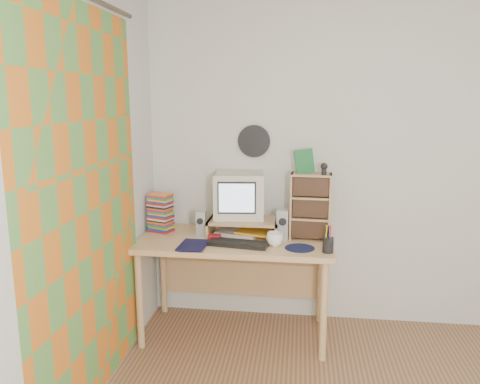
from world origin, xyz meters
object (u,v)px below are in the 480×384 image
(desk, at_px, (236,253))
(crt_monitor, at_px, (239,196))
(keyboard, at_px, (238,244))
(diary, at_px, (180,243))
(dvd_stack, at_px, (161,216))
(mug, at_px, (275,239))
(cd_rack, at_px, (310,206))

(desk, bearing_deg, crt_monitor, 83.37)
(keyboard, xyz_separation_m, diary, (-0.39, -0.07, 0.01))
(dvd_stack, distance_m, mug, 0.93)
(desk, xyz_separation_m, crt_monitor, (0.01, 0.09, 0.42))
(cd_rack, bearing_deg, dvd_stack, -179.15)
(crt_monitor, bearing_deg, mug, -49.99)
(diary, bearing_deg, keyboard, 11.26)
(keyboard, xyz_separation_m, cd_rack, (0.50, 0.24, 0.23))
(dvd_stack, xyz_separation_m, mug, (0.89, -0.25, -0.07))
(diary, bearing_deg, mug, 10.49)
(keyboard, relative_size, cd_rack, 0.87)
(dvd_stack, bearing_deg, keyboard, -5.04)
(desk, bearing_deg, cd_rack, 1.09)
(cd_rack, height_order, diary, cd_rack)
(desk, xyz_separation_m, dvd_stack, (-0.59, 0.06, 0.26))
(dvd_stack, xyz_separation_m, cd_rack, (1.13, -0.05, 0.12))
(mug, bearing_deg, desk, 147.19)
(dvd_stack, xyz_separation_m, diary, (0.24, -0.35, -0.10))
(desk, xyz_separation_m, keyboard, (0.04, -0.23, 0.15))
(dvd_stack, height_order, mug, dvd_stack)
(mug, height_order, diary, mug)
(cd_rack, bearing_deg, crt_monitor, 175.10)
(cd_rack, height_order, mug, cd_rack)
(dvd_stack, relative_size, cd_rack, 0.50)
(crt_monitor, bearing_deg, keyboard, -89.83)
(keyboard, height_order, cd_rack, cd_rack)
(crt_monitor, xyz_separation_m, diary, (-0.36, -0.38, -0.27))
(dvd_stack, bearing_deg, mug, 3.32)
(keyboard, distance_m, dvd_stack, 0.71)
(keyboard, height_order, mug, mug)
(desk, xyz_separation_m, mug, (0.30, -0.19, 0.18))
(desk, height_order, dvd_stack, dvd_stack)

